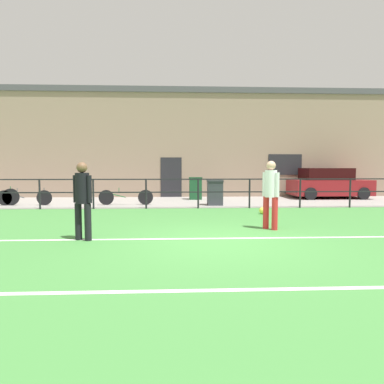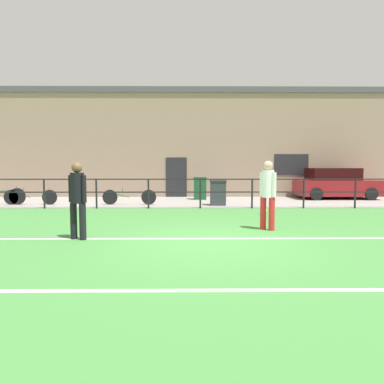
% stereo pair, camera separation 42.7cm
% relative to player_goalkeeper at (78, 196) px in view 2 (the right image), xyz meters
% --- Properties ---
extents(ground, '(60.00, 44.00, 0.04)m').
position_rel_player_goalkeeper_xyz_m(ground, '(2.88, -0.32, -0.98)').
color(ground, '#42843D').
extents(field_line_touchline, '(36.00, 0.11, 0.00)m').
position_rel_player_goalkeeper_xyz_m(field_line_touchline, '(2.88, 0.04, -0.96)').
color(field_line_touchline, white).
rests_on(field_line_touchline, ground).
extents(field_line_hash, '(36.00, 0.11, 0.00)m').
position_rel_player_goalkeeper_xyz_m(field_line_hash, '(2.88, -3.19, -0.96)').
color(field_line_hash, white).
rests_on(field_line_hash, ground).
extents(pavement_strip, '(48.00, 5.00, 0.02)m').
position_rel_player_goalkeeper_xyz_m(pavement_strip, '(2.88, 8.18, -0.95)').
color(pavement_strip, gray).
rests_on(pavement_strip, ground).
extents(perimeter_fence, '(36.07, 0.07, 1.15)m').
position_rel_player_goalkeeper_xyz_m(perimeter_fence, '(2.88, 5.68, -0.21)').
color(perimeter_fence, black).
rests_on(perimeter_fence, ground).
extents(clubhouse_facade, '(28.00, 2.56, 5.78)m').
position_rel_player_goalkeeper_xyz_m(clubhouse_facade, '(2.88, 11.88, 1.93)').
color(clubhouse_facade, gray).
rests_on(clubhouse_facade, ground).
extents(player_goalkeeper, '(0.43, 0.30, 1.69)m').
position_rel_player_goalkeeper_xyz_m(player_goalkeeper, '(0.00, 0.00, 0.00)').
color(player_goalkeeper, black).
rests_on(player_goalkeeper, ground).
extents(player_striker, '(0.36, 0.38, 1.75)m').
position_rel_player_goalkeeper_xyz_m(player_striker, '(4.43, 1.12, 0.03)').
color(player_striker, red).
rests_on(player_striker, ground).
extents(soccer_ball_match, '(0.24, 0.24, 0.24)m').
position_rel_player_goalkeeper_xyz_m(soccer_ball_match, '(4.96, 3.97, -0.84)').
color(soccer_ball_match, '#E5E04C').
rests_on(soccer_ball_match, ground).
extents(parked_car_red, '(3.86, 1.94, 1.52)m').
position_rel_player_goalkeeper_xyz_m(parked_car_red, '(9.75, 9.58, -0.22)').
color(parked_car_red, maroon).
rests_on(parked_car_red, pavement_strip).
extents(bicycle_parked_0, '(2.25, 0.04, 0.73)m').
position_rel_player_goalkeeper_xyz_m(bicycle_parked_0, '(-0.07, 6.88, -0.61)').
color(bicycle_parked_0, black).
rests_on(bicycle_parked_0, pavement_strip).
extents(bicycle_parked_1, '(2.23, 0.04, 0.72)m').
position_rel_player_goalkeeper_xyz_m(bicycle_parked_1, '(-4.22, 6.88, -0.62)').
color(bicycle_parked_1, black).
rests_on(bicycle_parked_1, pavement_strip).
extents(trash_bin_0, '(0.63, 0.53, 1.08)m').
position_rel_player_goalkeeper_xyz_m(trash_bin_0, '(2.98, 9.20, -0.40)').
color(trash_bin_0, '#194C28').
rests_on(trash_bin_0, pavement_strip).
extents(trash_bin_1, '(0.65, 0.55, 1.04)m').
position_rel_player_goalkeeper_xyz_m(trash_bin_1, '(3.64, 6.62, -0.42)').
color(trash_bin_1, '#33383D').
rests_on(trash_bin_1, pavement_strip).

